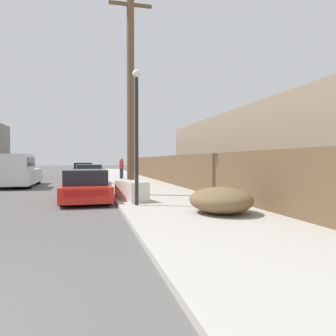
{
  "coord_description": "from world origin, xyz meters",
  "views": [
    {
      "loc": [
        2.25,
        -3.0,
        1.56
      ],
      "look_at": [
        5.74,
        11.28,
        1.23
      ],
      "focal_mm": 35.0,
      "sensor_mm": 36.0,
      "label": 1
    }
  ],
  "objects_px": {
    "street_lamp": "(137,126)",
    "pedestrian": "(121,168)",
    "discarded_fridge": "(131,191)",
    "car_parked_far": "(83,170)",
    "pickup_truck": "(17,171)",
    "parked_sports_car_red": "(85,187)",
    "brush_pile": "(221,200)",
    "utility_pole": "(131,87)",
    "car_parked_mid": "(89,175)"
  },
  "relations": [
    {
      "from": "street_lamp",
      "to": "pedestrian",
      "type": "bearing_deg",
      "value": 86.1
    },
    {
      "from": "discarded_fridge",
      "to": "car_parked_far",
      "type": "relative_size",
      "value": 0.41
    },
    {
      "from": "pickup_truck",
      "to": "pedestrian",
      "type": "height_order",
      "value": "pickup_truck"
    },
    {
      "from": "parked_sports_car_red",
      "to": "pickup_truck",
      "type": "bearing_deg",
      "value": 115.35
    },
    {
      "from": "brush_pile",
      "to": "pedestrian",
      "type": "relative_size",
      "value": 1.17
    },
    {
      "from": "discarded_fridge",
      "to": "utility_pole",
      "type": "distance_m",
      "value": 4.62
    },
    {
      "from": "discarded_fridge",
      "to": "pedestrian",
      "type": "distance_m",
      "value": 14.55
    },
    {
      "from": "parked_sports_car_red",
      "to": "pedestrian",
      "type": "xyz_separation_m",
      "value": [
        2.72,
        13.43,
        0.44
      ]
    },
    {
      "from": "discarded_fridge",
      "to": "car_parked_mid",
      "type": "distance_m",
      "value": 10.31
    },
    {
      "from": "car_parked_far",
      "to": "pickup_truck",
      "type": "height_order",
      "value": "pickup_truck"
    },
    {
      "from": "utility_pole",
      "to": "pedestrian",
      "type": "xyz_separation_m",
      "value": [
        0.85,
        12.54,
        -3.66
      ]
    },
    {
      "from": "brush_pile",
      "to": "discarded_fridge",
      "type": "bearing_deg",
      "value": 119.97
    },
    {
      "from": "street_lamp",
      "to": "pedestrian",
      "type": "xyz_separation_m",
      "value": [
        1.08,
        15.86,
        -1.68
      ]
    },
    {
      "from": "discarded_fridge",
      "to": "pickup_truck",
      "type": "relative_size",
      "value": 0.33
    },
    {
      "from": "car_parked_far",
      "to": "discarded_fridge",
      "type": "bearing_deg",
      "value": -84.98
    },
    {
      "from": "pickup_truck",
      "to": "discarded_fridge",
      "type": "bearing_deg",
      "value": 121.86
    },
    {
      "from": "utility_pole",
      "to": "brush_pile",
      "type": "xyz_separation_m",
      "value": [
        1.78,
        -5.46,
        -4.17
      ]
    },
    {
      "from": "parked_sports_car_red",
      "to": "car_parked_far",
      "type": "bearing_deg",
      "value": 89.48
    },
    {
      "from": "utility_pole",
      "to": "parked_sports_car_red",
      "type": "bearing_deg",
      "value": -154.62
    },
    {
      "from": "pedestrian",
      "to": "brush_pile",
      "type": "bearing_deg",
      "value": -87.03
    },
    {
      "from": "brush_pile",
      "to": "pedestrian",
      "type": "height_order",
      "value": "pedestrian"
    },
    {
      "from": "parked_sports_car_red",
      "to": "street_lamp",
      "type": "bearing_deg",
      "value": -57.52
    },
    {
      "from": "pickup_truck",
      "to": "street_lamp",
      "type": "xyz_separation_m",
      "value": [
        5.6,
        -10.24,
        1.72
      ]
    },
    {
      "from": "utility_pole",
      "to": "street_lamp",
      "type": "height_order",
      "value": "utility_pole"
    },
    {
      "from": "car_parked_mid",
      "to": "utility_pole",
      "type": "height_order",
      "value": "utility_pole"
    },
    {
      "from": "street_lamp",
      "to": "brush_pile",
      "type": "height_order",
      "value": "street_lamp"
    },
    {
      "from": "parked_sports_car_red",
      "to": "street_lamp",
      "type": "height_order",
      "value": "street_lamp"
    },
    {
      "from": "parked_sports_car_red",
      "to": "utility_pole",
      "type": "xyz_separation_m",
      "value": [
        1.87,
        0.89,
        4.1
      ]
    },
    {
      "from": "utility_pole",
      "to": "brush_pile",
      "type": "distance_m",
      "value": 7.09
    },
    {
      "from": "car_parked_mid",
      "to": "brush_pile",
      "type": "bearing_deg",
      "value": -78.14
    },
    {
      "from": "discarded_fridge",
      "to": "brush_pile",
      "type": "height_order",
      "value": "discarded_fridge"
    },
    {
      "from": "pedestrian",
      "to": "utility_pole",
      "type": "bearing_deg",
      "value": -93.87
    },
    {
      "from": "parked_sports_car_red",
      "to": "pickup_truck",
      "type": "relative_size",
      "value": 0.76
    },
    {
      "from": "brush_pile",
      "to": "parked_sports_car_red",
      "type": "bearing_deg",
      "value": 128.67
    },
    {
      "from": "discarded_fridge",
      "to": "brush_pile",
      "type": "distance_m",
      "value": 4.03
    },
    {
      "from": "pedestrian",
      "to": "discarded_fridge",
      "type": "bearing_deg",
      "value": -94.26
    },
    {
      "from": "discarded_fridge",
      "to": "car_parked_mid",
      "type": "relative_size",
      "value": 0.41
    },
    {
      "from": "discarded_fridge",
      "to": "brush_pile",
      "type": "xyz_separation_m",
      "value": [
        2.01,
        -3.49,
        0.01
      ]
    },
    {
      "from": "utility_pole",
      "to": "car_parked_far",
      "type": "bearing_deg",
      "value": 96.71
    },
    {
      "from": "car_parked_mid",
      "to": "street_lamp",
      "type": "bearing_deg",
      "value": -85.14
    },
    {
      "from": "pickup_truck",
      "to": "brush_pile",
      "type": "xyz_separation_m",
      "value": [
        7.61,
        -12.38,
        -0.47
      ]
    },
    {
      "from": "pedestrian",
      "to": "car_parked_far",
      "type": "bearing_deg",
      "value": 115.94
    },
    {
      "from": "parked_sports_car_red",
      "to": "brush_pile",
      "type": "bearing_deg",
      "value": -52.85
    },
    {
      "from": "car_parked_far",
      "to": "brush_pile",
      "type": "bearing_deg",
      "value": -81.09
    },
    {
      "from": "pickup_truck",
      "to": "utility_pole",
      "type": "height_order",
      "value": "utility_pole"
    },
    {
      "from": "pickup_truck",
      "to": "street_lamp",
      "type": "distance_m",
      "value": 11.8
    },
    {
      "from": "brush_pile",
      "to": "street_lamp",
      "type": "bearing_deg",
      "value": 133.33
    },
    {
      "from": "discarded_fridge",
      "to": "utility_pole",
      "type": "height_order",
      "value": "utility_pole"
    },
    {
      "from": "pickup_truck",
      "to": "pedestrian",
      "type": "bearing_deg",
      "value": -140.29
    },
    {
      "from": "car_parked_mid",
      "to": "pedestrian",
      "type": "bearing_deg",
      "value": 56.59
    }
  ]
}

